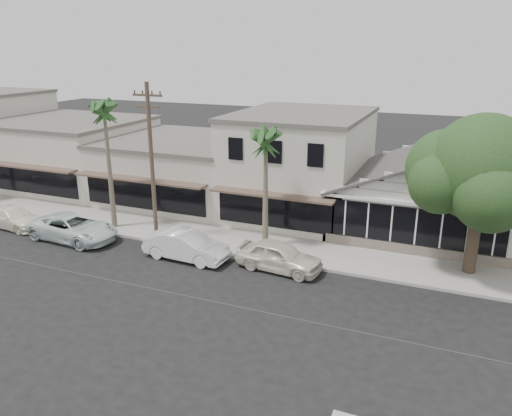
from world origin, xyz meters
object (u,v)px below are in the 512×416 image
at_px(car_0, 279,256).
at_px(shade_tree, 481,170).
at_px(car_1, 186,246).
at_px(utility_pole, 152,160).
at_px(car_2, 73,228).
at_px(car_3, 13,217).

height_order(car_0, shade_tree, shade_tree).
relative_size(car_0, car_1, 0.95).
relative_size(utility_pole, shade_tree, 1.13).
height_order(car_1, car_2, car_1).
height_order(utility_pole, car_1, utility_pole).
bearing_deg(utility_pole, car_2, -159.59).
bearing_deg(car_2, car_3, 90.80).
distance_m(utility_pole, car_2, 6.31).
distance_m(car_1, car_2, 7.43).
xyz_separation_m(utility_pole, car_2, (-4.54, -1.69, -4.04)).
distance_m(utility_pole, car_1, 5.20).
distance_m(car_2, shade_tree, 22.07).
bearing_deg(car_1, car_3, 92.11).
bearing_deg(car_3, shade_tree, -77.66).
height_order(utility_pole, car_2, utility_pole).
distance_m(car_0, car_1, 5.03).
distance_m(car_0, car_3, 17.43).
bearing_deg(car_0, car_1, 102.18).
distance_m(car_0, car_2, 12.45).
height_order(car_2, shade_tree, shade_tree).
bearing_deg(utility_pole, car_3, -171.40).
relative_size(car_1, car_3, 1.04).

